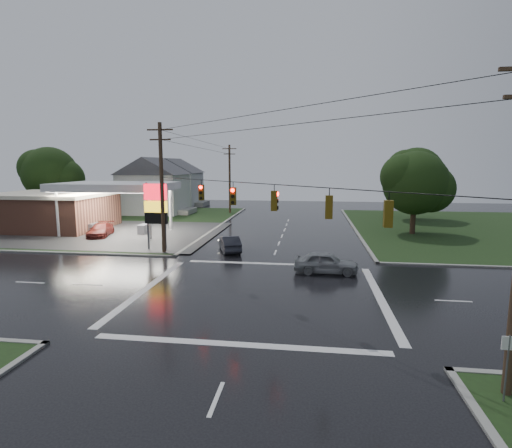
# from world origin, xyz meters

# --- Properties ---
(ground) EXTENTS (120.00, 120.00, 0.00)m
(ground) POSITION_xyz_m (0.00, 0.00, 0.00)
(ground) COLOR black
(ground) RESTS_ON ground
(grass_nw) EXTENTS (36.00, 36.00, 0.08)m
(grass_nw) POSITION_xyz_m (-26.00, 26.00, 0.04)
(grass_nw) COLOR black
(grass_nw) RESTS_ON ground
(grass_ne) EXTENTS (36.00, 36.00, 0.08)m
(grass_ne) POSITION_xyz_m (26.00, 26.00, 0.04)
(grass_ne) COLOR black
(grass_ne) RESTS_ON ground
(gas_station) EXTENTS (26.20, 18.00, 5.60)m
(gas_station) POSITION_xyz_m (-25.68, 19.70, 2.55)
(gas_station) COLOR #2D2D2D
(gas_station) RESTS_ON ground
(pylon_sign) EXTENTS (2.00, 0.35, 6.00)m
(pylon_sign) POSITION_xyz_m (-10.50, 10.50, 4.01)
(pylon_sign) COLOR #59595E
(pylon_sign) RESTS_ON ground
(utility_pole_nw) EXTENTS (2.20, 0.32, 11.00)m
(utility_pole_nw) POSITION_xyz_m (-9.50, 9.50, 5.72)
(utility_pole_nw) COLOR #382619
(utility_pole_nw) RESTS_ON ground
(utility_pole_n) EXTENTS (2.20, 0.32, 10.50)m
(utility_pole_n) POSITION_xyz_m (-9.50, 38.00, 5.47)
(utility_pole_n) COLOR #382619
(utility_pole_n) RESTS_ON ground
(traffic_signals) EXTENTS (26.87, 26.87, 1.47)m
(traffic_signals) POSITION_xyz_m (0.02, -0.02, 6.48)
(traffic_signals) COLOR black
(traffic_signals) RESTS_ON ground
(house_near) EXTENTS (11.05, 8.48, 8.60)m
(house_near) POSITION_xyz_m (-20.95, 36.00, 4.41)
(house_near) COLOR silver
(house_near) RESTS_ON ground
(house_far) EXTENTS (11.05, 8.48, 8.60)m
(house_far) POSITION_xyz_m (-21.95, 48.00, 4.41)
(house_far) COLOR silver
(house_far) RESTS_ON ground
(tree_nw_behind) EXTENTS (8.93, 7.60, 10.00)m
(tree_nw_behind) POSITION_xyz_m (-33.84, 29.99, 6.18)
(tree_nw_behind) COLOR black
(tree_nw_behind) RESTS_ON ground
(tree_ne_near) EXTENTS (7.99, 6.80, 8.98)m
(tree_ne_near) POSITION_xyz_m (14.14, 21.99, 5.56)
(tree_ne_near) COLOR black
(tree_ne_near) RESTS_ON ground
(tree_ne_far) EXTENTS (8.46, 7.20, 9.80)m
(tree_ne_far) POSITION_xyz_m (17.15, 33.99, 6.18)
(tree_ne_far) COLOR black
(tree_ne_far) RESTS_ON ground
(car_north) EXTENTS (2.86, 4.50, 1.40)m
(car_north) POSITION_xyz_m (-4.02, 10.92, 0.70)
(car_north) COLOR #23242B
(car_north) RESTS_ON ground
(car_crossing) EXTENTS (4.51, 1.91, 1.52)m
(car_crossing) POSITION_xyz_m (4.10, 4.91, 0.76)
(car_crossing) COLOR gray
(car_crossing) RESTS_ON ground
(car_pump) EXTENTS (2.99, 5.12, 1.39)m
(car_pump) POSITION_xyz_m (-18.97, 16.14, 0.70)
(car_pump) COLOR #581814
(car_pump) RESTS_ON ground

